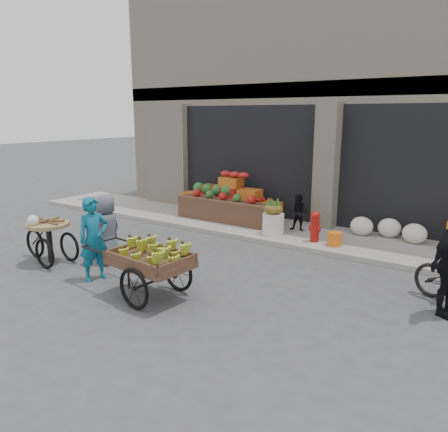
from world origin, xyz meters
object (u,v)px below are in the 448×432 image
Objects in this scene: orange_bucket at (335,239)px; vendor_woman at (94,239)px; fire_hydrant at (315,225)px; banana_cart at (148,257)px; vendor_grey at (107,229)px; pineapple_bin at (273,224)px; tricycle_cart at (49,236)px; seated_person at (299,213)px.

vendor_woman is at bearing -126.05° from orange_bucket.
banana_cart is at bearing -105.24° from fire_hydrant.
vendor_grey is at bearing 162.91° from banana_cart.
vendor_grey is at bearing -136.00° from orange_bucket.
vendor_woman is at bearing -108.48° from pineapple_bin.
vendor_grey is (1.02, 0.65, 0.14)m from tricycle_cart.
fire_hydrant is 4.38m from banana_cart.
vendor_woman is (-1.42, -4.25, 0.40)m from pineapple_bin.
pineapple_bin is 1.62× the size of orange_bucket.
pineapple_bin is 1.11m from fire_hydrant.
banana_cart is at bearing -111.58° from orange_bucket.
vendor_grey reaches higher than fire_hydrant.
tricycle_cart is at bearing -177.17° from banana_cart.
vendor_grey is (-0.51, 0.74, -0.06)m from vendor_woman.
banana_cart is at bearing -90.69° from pineapple_bin.
seated_person is 5.81m from tricycle_cart.
seated_person reaches higher than orange_bucket.
vendor_grey is at bearing 34.42° from tricycle_cart.
orange_bucket is at bearing 73.69° from banana_cart.
tricycle_cart is (-3.34, -4.75, -0.02)m from seated_person.
vendor_grey is (-3.53, -3.40, 0.44)m from orange_bucket.
tricycle_cart reaches higher than orange_bucket.
pineapple_bin is at bearing -2.09° from vendor_woman.
tricycle_cart is 1.01× the size of vendor_grey.
pineapple_bin is 5.09m from tricycle_cart.
fire_hydrant is at bearing 47.33° from tricycle_cart.
vendor_grey is (-3.03, -3.45, 0.20)m from fire_hydrant.
seated_person is at bearing 89.98° from banana_cart.
fire_hydrant is 5.76m from tricycle_cart.
seated_person is (-0.70, 0.65, 0.08)m from fire_hydrant.
vendor_woman reaches higher than seated_person.
pineapple_bin is at bearing 94.58° from banana_cart.
vendor_grey is (-1.93, -3.50, 0.34)m from pineapple_bin.
banana_cart is 2.90m from tricycle_cart.
banana_cart reaches higher than fire_hydrant.
vendor_grey reaches higher than orange_bucket.
fire_hydrant is at bearing 133.41° from vendor_grey.
banana_cart is at bearing 62.27° from vendor_grey.
vendor_woman reaches higher than vendor_grey.
banana_cart is 1.53× the size of vendor_woman.
seated_person is 5.18m from vendor_woman.
vendor_grey reaches higher than pineapple_bin.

